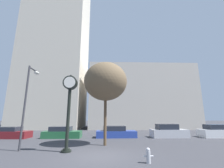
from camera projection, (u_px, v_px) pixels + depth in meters
ground_plane at (101, 156)px, 8.82m from camera, size 200.00×200.00×0.00m
building_tall_tower at (59, 40)px, 36.37m from camera, size 13.05×12.00×41.20m
building_storefront_row at (139, 98)px, 33.86m from camera, size 21.38×12.00×12.81m
street_clock at (69, 99)px, 10.48m from camera, size 0.98×0.67×5.23m
car_maroon at (10, 133)px, 16.38m from camera, size 4.26×1.94×1.20m
car_green at (62, 133)px, 16.66m from camera, size 4.11×1.82×1.22m
car_blue at (116, 133)px, 17.02m from camera, size 4.54×1.92×1.26m
car_silver at (168, 132)px, 17.07m from camera, size 4.04×1.85×1.47m
car_white at (219, 132)px, 17.12m from camera, size 4.40×1.78×1.41m
fire_hydrant_near at (148, 155)px, 7.44m from camera, size 0.51×0.22×0.72m
street_lamp_left at (29, 93)px, 11.27m from camera, size 0.36×1.57×6.02m
bare_tree at (106, 82)px, 13.21m from camera, size 3.76×3.76×7.00m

